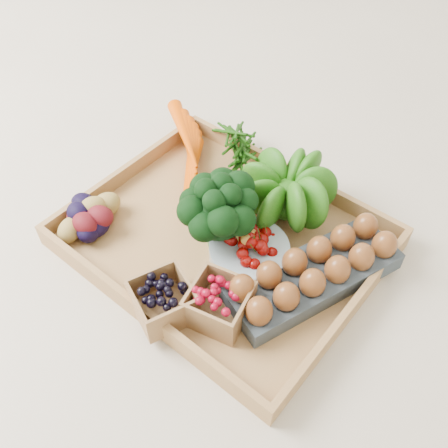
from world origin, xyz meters
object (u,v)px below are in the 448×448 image
Objects in this scene: tray at (224,242)px; cherry_bowl at (249,253)px; broccoli at (218,223)px; egg_carton at (313,277)px.

cherry_bowl is (0.07, -0.01, 0.03)m from tray.
broccoli is 0.20m from egg_carton.
broccoli is at bearing -104.20° from tray.
cherry_bowl is at bearing -146.17° from egg_carton.
cherry_bowl reaches higher than tray.
broccoli reaches higher than cherry_bowl.
cherry_bowl is at bearing -6.84° from tray.
broccoli is at bearing -149.98° from egg_carton.
tray is 1.72× the size of egg_carton.
tray is at bearing 75.80° from broccoli.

